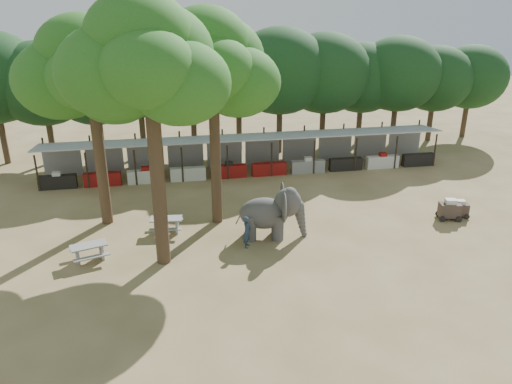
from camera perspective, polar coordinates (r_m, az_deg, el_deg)
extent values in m
plane|color=brown|center=(23.19, 4.77, -8.96)|extent=(100.00, 100.00, 0.00)
cube|color=#9C9EA4|center=(34.89, -1.12, 6.27)|extent=(28.00, 2.99, 0.39)
cylinder|color=#2D2319|center=(34.28, -21.96, 2.10)|extent=(0.12, 0.12, 2.40)
cylinder|color=#2D2319|center=(36.74, -21.28, 3.78)|extent=(0.12, 0.12, 2.80)
cube|color=black|center=(34.75, -21.72, 1.07)|extent=(2.38, 0.50, 0.90)
cube|color=gray|center=(36.81, -21.21, 3.17)|extent=(2.52, 0.12, 2.00)
cylinder|color=#2D2319|center=(33.81, -17.32, 2.45)|extent=(0.12, 0.12, 2.40)
cylinder|color=#2D2319|center=(36.31, -16.95, 4.13)|extent=(0.12, 0.12, 2.80)
cube|color=maroon|center=(34.29, -17.14, 1.40)|extent=(2.38, 0.50, 0.90)
cube|color=gray|center=(36.38, -16.89, 3.51)|extent=(2.52, 0.12, 2.00)
cylinder|color=#2D2319|center=(33.58, -12.58, 2.79)|extent=(0.12, 0.12, 2.40)
cylinder|color=#2D2319|center=(36.09, -12.53, 4.46)|extent=(0.12, 0.12, 2.80)
cube|color=silver|center=(34.06, -12.47, 1.73)|extent=(2.38, 0.50, 0.90)
cube|color=gray|center=(36.16, -12.48, 3.83)|extent=(2.52, 0.12, 2.00)
cylinder|color=#2D2319|center=(33.57, -7.81, 3.12)|extent=(0.12, 0.12, 2.40)
cylinder|color=#2D2319|center=(36.08, -8.08, 4.77)|extent=(0.12, 0.12, 2.80)
cube|color=silver|center=(34.05, -7.77, 2.06)|extent=(2.38, 0.50, 0.90)
cube|color=gray|center=(36.15, -8.04, 4.14)|extent=(2.52, 0.12, 2.00)
cylinder|color=#2D2319|center=(33.80, -3.06, 3.42)|extent=(0.12, 0.12, 2.40)
cylinder|color=#2D2319|center=(36.29, -3.65, 5.04)|extent=(0.12, 0.12, 2.80)
cube|color=maroon|center=(34.27, -3.09, 2.36)|extent=(2.38, 0.50, 0.90)
cube|color=gray|center=(36.36, -3.62, 4.41)|extent=(2.52, 0.12, 2.00)
cylinder|color=#2D2319|center=(34.25, 1.59, 3.70)|extent=(0.12, 0.12, 2.40)
cylinder|color=#2D2319|center=(36.72, 0.71, 5.28)|extent=(0.12, 0.12, 2.80)
cube|color=maroon|center=(34.72, 1.49, 2.65)|extent=(2.38, 0.50, 0.90)
cube|color=gray|center=(36.78, 0.72, 4.66)|extent=(2.52, 0.12, 2.00)
cylinder|color=#2D2319|center=(34.93, 6.10, 3.94)|extent=(0.12, 0.12, 2.40)
cylinder|color=#2D2319|center=(37.35, 4.94, 5.49)|extent=(0.12, 0.12, 2.80)
cube|color=gray|center=(35.39, 5.94, 2.91)|extent=(2.38, 0.50, 0.90)
cube|color=gray|center=(37.41, 4.95, 4.88)|extent=(2.52, 0.12, 2.00)
cylinder|color=#2D2319|center=(35.81, 10.41, 4.15)|extent=(0.12, 0.12, 2.40)
cylinder|color=#2D2319|center=(38.17, 9.02, 5.66)|extent=(0.12, 0.12, 2.80)
cube|color=black|center=(36.26, 10.19, 3.14)|extent=(2.38, 0.50, 0.90)
cube|color=gray|center=(38.24, 9.01, 5.06)|extent=(2.52, 0.12, 2.00)
cylinder|color=#2D2319|center=(36.88, 14.50, 4.33)|extent=(0.12, 0.12, 2.40)
cylinder|color=#2D2319|center=(39.18, 12.91, 5.79)|extent=(0.12, 0.12, 2.80)
cube|color=silver|center=(37.32, 14.23, 3.35)|extent=(2.38, 0.50, 0.90)
cube|color=gray|center=(39.24, 12.89, 5.21)|extent=(2.52, 0.12, 2.00)
cylinder|color=#2D2319|center=(38.13, 18.34, 4.48)|extent=(0.12, 0.12, 2.40)
cylinder|color=#2D2319|center=(40.36, 16.59, 5.90)|extent=(0.12, 0.12, 2.80)
cube|color=black|center=(38.55, 18.03, 3.52)|extent=(2.38, 0.50, 0.90)
cube|color=gray|center=(40.42, 16.56, 5.33)|extent=(2.52, 0.12, 2.00)
cylinder|color=#332316|center=(27.37, -17.59, 5.45)|extent=(0.60, 0.60, 9.20)
cone|color=#332316|center=(26.53, -18.74, 15.01)|extent=(0.57, 0.57, 2.88)
ellipsoid|color=#1E5419|center=(27.21, -21.28, 11.88)|extent=(4.80, 4.80, 3.94)
ellipsoid|color=#1E5419|center=(26.04, -15.77, 11.25)|extent=(4.20, 4.20, 3.44)
ellipsoid|color=#1E5419|center=(27.67, -17.84, 13.71)|extent=(5.20, 5.20, 4.26)
ellipsoid|color=#1E5419|center=(25.38, -18.80, 12.27)|extent=(3.80, 3.80, 3.12)
ellipsoid|color=#1E5419|center=(26.76, -19.35, 15.03)|extent=(4.40, 4.40, 3.61)
cylinder|color=#332316|center=(22.18, -11.37, 3.97)|extent=(0.64, 0.64, 10.40)
cone|color=#332316|center=(21.22, -12.44, 17.46)|extent=(0.61, 0.61, 3.25)
ellipsoid|color=#1E5419|center=(21.75, -15.87, 13.10)|extent=(4.80, 4.80, 3.94)
ellipsoid|color=#1E5419|center=(20.86, -8.67, 12.20)|extent=(4.20, 4.20, 3.44)
ellipsoid|color=#1E5419|center=(22.40, -11.66, 15.24)|extent=(5.20, 5.20, 4.26)
ellipsoid|color=#1E5419|center=(20.05, -12.21, 13.62)|extent=(3.80, 3.80, 3.12)
ellipsoid|color=#1E5419|center=(21.44, -13.23, 17.00)|extent=(4.40, 4.40, 3.61)
cylinder|color=#332316|center=(26.25, -4.73, 6.18)|extent=(0.56, 0.56, 9.60)
cone|color=#332316|center=(25.39, -5.07, 16.67)|extent=(0.53, 0.53, 3.00)
ellipsoid|color=#1E5419|center=(25.75, -8.22, 13.39)|extent=(4.80, 4.80, 3.94)
ellipsoid|color=#1E5419|center=(25.18, -2.00, 12.48)|extent=(4.20, 4.20, 3.44)
ellipsoid|color=#1E5419|center=(26.59, -4.82, 15.09)|extent=(5.20, 5.20, 4.26)
ellipsoid|color=#1E5419|center=(24.24, -4.65, 13.73)|extent=(3.80, 3.80, 3.12)
ellipsoid|color=#1E5419|center=(25.57, -5.81, 16.59)|extent=(4.40, 4.40, 3.61)
cylinder|color=#332316|center=(40.99, -26.15, 5.48)|extent=(0.44, 0.44, 3.74)
ellipsoid|color=black|center=(40.25, -27.01, 10.46)|extent=(6.46, 5.95, 5.61)
cylinder|color=#332316|center=(40.21, -21.57, 5.91)|extent=(0.44, 0.44, 3.74)
ellipsoid|color=black|center=(39.46, -22.30, 11.01)|extent=(6.46, 5.95, 5.61)
cylinder|color=#332316|center=(39.70, -16.83, 6.32)|extent=(0.44, 0.44, 3.74)
ellipsoid|color=black|center=(38.94, -17.42, 11.50)|extent=(6.46, 5.95, 5.61)
cylinder|color=#332316|center=(39.46, -12.00, 6.69)|extent=(0.44, 0.44, 3.74)
ellipsoid|color=black|center=(38.70, -12.43, 11.92)|extent=(6.46, 5.95, 5.61)
cylinder|color=#332316|center=(39.50, -7.14, 7.01)|extent=(0.44, 0.44, 3.74)
ellipsoid|color=black|center=(38.75, -7.39, 12.25)|extent=(6.46, 5.95, 5.61)
cylinder|color=#332316|center=(39.83, -2.32, 7.29)|extent=(0.44, 0.44, 3.74)
ellipsoid|color=black|center=(39.08, -2.40, 12.48)|extent=(6.46, 5.95, 5.61)
cylinder|color=#332316|center=(40.43, 2.40, 7.50)|extent=(0.44, 0.44, 3.74)
ellipsoid|color=black|center=(39.69, 2.49, 12.62)|extent=(6.46, 5.95, 5.61)
cylinder|color=#332316|center=(41.29, 6.96, 7.67)|extent=(0.44, 0.44, 3.74)
ellipsoid|color=black|center=(40.56, 7.19, 12.68)|extent=(6.46, 5.95, 5.61)
cylinder|color=#332316|center=(42.39, 11.30, 7.77)|extent=(0.44, 0.44, 3.74)
ellipsoid|color=black|center=(41.68, 11.68, 12.65)|extent=(6.46, 5.95, 5.61)
cylinder|color=#332316|center=(43.72, 15.41, 7.84)|extent=(0.44, 0.44, 3.74)
ellipsoid|color=black|center=(43.04, 15.90, 12.56)|extent=(6.46, 5.95, 5.61)
cylinder|color=#332316|center=(45.26, 19.25, 7.86)|extent=(0.44, 0.44, 3.74)
ellipsoid|color=black|center=(44.60, 19.84, 12.41)|extent=(6.46, 5.95, 5.61)
cylinder|color=#332316|center=(46.98, 22.83, 7.85)|extent=(0.44, 0.44, 3.74)
ellipsoid|color=black|center=(46.35, 23.50, 12.22)|extent=(6.46, 5.95, 5.61)
ellipsoid|color=#3F3C3C|center=(25.59, 0.93, -2.44)|extent=(2.74, 1.87, 1.64)
cylinder|color=#3F3C3C|center=(25.49, -0.62, -4.12)|extent=(0.67, 0.67, 1.38)
cylinder|color=#3F3C3C|center=(26.19, -0.64, -3.38)|extent=(0.67, 0.67, 1.38)
cylinder|color=#3F3C3C|center=(25.54, 2.52, -4.09)|extent=(0.67, 0.67, 1.38)
cylinder|color=#3F3C3C|center=(26.24, 2.41, -3.35)|extent=(0.67, 0.67, 1.38)
ellipsoid|color=#3F3C3C|center=(25.43, 3.65, -1.21)|extent=(1.57, 1.34, 1.52)
ellipsoid|color=#3F3C3C|center=(24.71, 3.25, -1.80)|extent=(0.43, 1.27, 1.56)
ellipsoid|color=#3F3C3C|center=(26.08, 3.01, -0.50)|extent=(0.43, 1.27, 1.56)
cone|color=#3F3C3C|center=(25.93, 5.23, -3.33)|extent=(0.72, 0.72, 1.72)
imported|color=#26384C|center=(24.78, -1.04, -4.58)|extent=(0.58, 0.70, 1.65)
cube|color=gray|center=(24.85, -18.60, -5.81)|extent=(1.80, 1.22, 0.07)
cube|color=gray|center=(24.98, -19.73, -6.87)|extent=(0.30, 0.66, 0.77)
cube|color=gray|center=(25.10, -17.25, -6.40)|extent=(0.30, 0.66, 0.77)
cube|color=gray|center=(24.47, -18.25, -7.09)|extent=(1.66, 0.74, 0.06)
cube|color=gray|center=(25.54, -18.75, -5.89)|extent=(1.66, 0.74, 0.06)
cube|color=gray|center=(26.67, -10.25, -3.02)|extent=(1.74, 0.95, 0.07)
cube|color=gray|center=(26.91, -11.36, -3.83)|extent=(0.18, 0.67, 0.77)
cube|color=gray|center=(26.78, -9.01, -3.79)|extent=(0.18, 0.67, 0.77)
cube|color=gray|center=(26.26, -10.32, -4.23)|extent=(1.68, 0.46, 0.06)
cube|color=gray|center=(27.36, -10.09, -3.12)|extent=(1.68, 0.46, 0.06)
cube|color=#362923|center=(29.87, 21.24, -1.93)|extent=(1.25, 0.91, 0.79)
cylinder|color=black|center=(29.55, 20.53, -2.92)|extent=(0.35, 0.14, 0.34)
cylinder|color=black|center=(29.86, 22.18, -2.91)|extent=(0.35, 0.14, 0.34)
cylinder|color=black|center=(30.20, 20.11, -2.33)|extent=(0.35, 0.14, 0.34)
cylinder|color=black|center=(30.49, 21.73, -2.33)|extent=(0.35, 0.14, 0.34)
cube|color=silver|center=(29.68, 21.37, -1.03)|extent=(0.65, 0.56, 0.28)
cube|color=#362923|center=(30.45, 22.22, -1.82)|extent=(1.04, 0.75, 0.66)
cylinder|color=black|center=(30.18, 21.65, -2.63)|extent=(0.29, 0.12, 0.28)
cylinder|color=black|center=(30.45, 22.99, -2.62)|extent=(0.29, 0.12, 0.28)
cylinder|color=black|center=(30.71, 21.28, -2.15)|extent=(0.29, 0.12, 0.28)
cylinder|color=black|center=(30.98, 22.60, -2.15)|extent=(0.29, 0.12, 0.28)
cube|color=silver|center=(30.30, 22.33, -1.08)|extent=(0.54, 0.47, 0.24)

